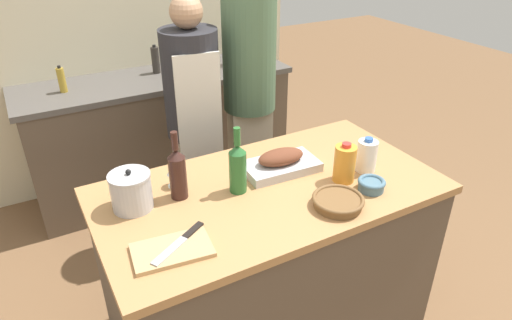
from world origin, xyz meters
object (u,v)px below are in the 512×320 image
object	(u,v)px
milk_jug	(367,156)
wine_glass_left	(174,170)
person_cook_aproned	(194,117)
person_cook_guest	(249,88)
cutting_board	(172,250)
condiment_bottle_tall	(239,58)
roasting_pan	(281,163)
wine_bottle_green	(238,167)
stand_mixer	(243,45)
condiment_bottle_short	(62,80)
wicker_basket	(338,201)
juice_jug	(345,163)
wine_bottle_dark	(178,172)
stock_pot	(131,191)
condiment_bottle_extra	(156,60)
mixing_bowl	(371,184)
knife_chef	(181,241)

from	to	relation	value
milk_jug	wine_glass_left	bearing A→B (deg)	159.95
person_cook_aproned	person_cook_guest	distance (m)	0.41
cutting_board	condiment_bottle_tall	world-z (taller)	condiment_bottle_tall
roasting_pan	wine_bottle_green	distance (m)	0.28
stand_mixer	condiment_bottle_short	size ratio (longest dim) A/B	1.93
wicker_basket	person_cook_guest	distance (m)	1.23
juice_jug	wine_bottle_dark	xyz separation A→B (m)	(-0.73, 0.24, 0.04)
stock_pot	condiment_bottle_extra	size ratio (longest dim) A/B	0.89
stand_mixer	person_cook_aproned	size ratio (longest dim) A/B	0.22
roasting_pan	person_cook_guest	bearing A→B (deg)	71.78
mixing_bowl	wine_glass_left	xyz separation A→B (m)	(-0.77, 0.47, 0.05)
juice_jug	stand_mixer	size ratio (longest dim) A/B	0.56
cutting_board	roasting_pan	bearing A→B (deg)	25.24
knife_chef	wine_glass_left	bearing A→B (deg)	72.48
wicker_basket	wine_glass_left	distance (m)	0.75
cutting_board	condiment_bottle_tall	distance (m)	2.08
juice_jug	person_cook_guest	bearing A→B (deg)	86.71
condiment_bottle_tall	roasting_pan	bearing A→B (deg)	-109.43
stock_pot	person_cook_guest	xyz separation A→B (m)	(0.99, 0.78, 0.03)
roasting_pan	person_cook_guest	world-z (taller)	person_cook_guest
wicker_basket	condiment_bottle_short	xyz separation A→B (m)	(-0.82, 1.92, 0.10)
cutting_board	condiment_bottle_short	bearing A→B (deg)	92.74
wicker_basket	juice_jug	world-z (taller)	juice_jug
roasting_pan	wicker_basket	distance (m)	0.38
cutting_board	wine_bottle_dark	bearing A→B (deg)	64.96
mixing_bowl	knife_chef	size ratio (longest dim) A/B	0.49
wine_bottle_dark	wine_glass_left	xyz separation A→B (m)	(0.01, 0.09, -0.04)
juice_jug	stand_mixer	xyz separation A→B (m)	(0.39, 1.75, 0.09)
condiment_bottle_short	condiment_bottle_extra	xyz separation A→B (m)	(0.67, 0.08, 0.01)
mixing_bowl	juice_jug	bearing A→B (deg)	113.75
milk_jug	mixing_bowl	bearing A→B (deg)	-122.56
condiment_bottle_tall	condiment_bottle_short	bearing A→B (deg)	173.80
roasting_pan	stock_pot	size ratio (longest dim) A/B	2.00
person_cook_aproned	person_cook_guest	world-z (taller)	person_cook_guest
wicker_basket	condiment_bottle_tall	bearing A→B (deg)	76.13
cutting_board	condiment_bottle_short	world-z (taller)	condiment_bottle_short
stock_pot	person_cook_aproned	distance (m)	0.98
wine_glass_left	wicker_basket	bearing A→B (deg)	-41.75
wine_bottle_green	stand_mixer	world-z (taller)	stand_mixer
wine_glass_left	knife_chef	bearing A→B (deg)	-107.52
stand_mixer	person_cook_aproned	xyz separation A→B (m)	(-0.72, -0.72, -0.18)
milk_jug	wine_bottle_green	distance (m)	0.65
mixing_bowl	condiment_bottle_short	xyz separation A→B (m)	(-1.03, 1.89, 0.09)
condiment_bottle_extra	person_cook_guest	world-z (taller)	person_cook_guest
wine_bottle_green	wine_bottle_dark	distance (m)	0.26
person_cook_guest	wicker_basket	bearing A→B (deg)	-87.59
wine_bottle_green	wine_glass_left	world-z (taller)	wine_bottle_green
cutting_board	mixing_bowl	distance (m)	0.94
wine_bottle_green	knife_chef	world-z (taller)	wine_bottle_green
mixing_bowl	stand_mixer	bearing A→B (deg)	80.06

